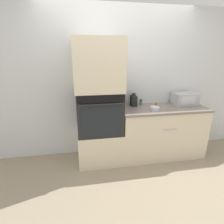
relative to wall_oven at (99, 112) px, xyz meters
The scene contains 11 objects.
ground_plane 0.99m from the wall_oven, 39.59° to the right, with size 12.00×12.00×0.00m, color gray.
wall_back 0.62m from the wall_oven, 42.93° to the left, with size 8.00×0.05×2.50m.
oven_cabinet_base 0.60m from the wall_oven, 90.00° to the left, with size 0.72×0.60×0.54m.
wall_oven is the anchor object (origin of this frame).
oven_cabinet_upper 0.71m from the wall_oven, 90.00° to the left, with size 0.72×0.60×0.76m.
counter_unit 1.16m from the wall_oven, ahead, with size 1.47×0.63×0.89m.
microwave 1.56m from the wall_oven, ahead, with size 0.41×0.30×0.21m.
knife_block 0.65m from the wall_oven, 16.45° to the left, with size 0.09×0.15×0.23m.
bowl 0.89m from the wall_oven, ahead, with size 0.15×0.15×0.06m.
condiment_jar_near 0.79m from the wall_oven, 16.19° to the left, with size 0.04×0.04×0.10m.
condiment_jar_mid 0.99m from the wall_oven, ahead, with size 0.04×0.04×0.09m.
Camera 1 is at (-0.61, -2.35, 1.72)m, focal length 28.00 mm.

